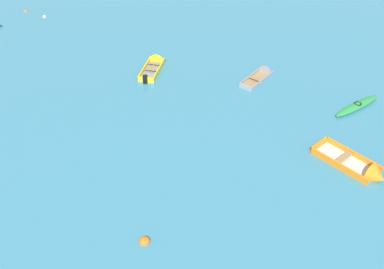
# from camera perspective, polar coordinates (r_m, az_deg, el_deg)

# --- Properties ---
(kayak_green_near_camera) EXTENTS (3.12, 2.90, 0.35)m
(kayak_green_near_camera) POSITION_cam_1_polar(r_m,az_deg,el_deg) (28.26, 20.01, 3.41)
(kayak_green_near_camera) COLOR #288C3D
(kayak_green_near_camera) RESTS_ON ground_plane
(rowboat_orange_outer_left) EXTENTS (3.62, 3.43, 1.25)m
(rowboat_orange_outer_left) POSITION_cam_1_polar(r_m,az_deg,el_deg) (23.62, 20.82, -4.27)
(rowboat_orange_outer_left) COLOR beige
(rowboat_orange_outer_left) RESTS_ON ground_plane
(rowboat_grey_back_row_left) EXTENTS (2.34, 3.07, 0.86)m
(rowboat_grey_back_row_left) POSITION_cam_1_polar(r_m,az_deg,el_deg) (30.17, 8.92, 7.54)
(rowboat_grey_back_row_left) COLOR #99754C
(rowboat_grey_back_row_left) RESTS_ON ground_plane
(rowboat_yellow_distant_center) EXTENTS (1.32, 3.50, 0.94)m
(rowboat_yellow_distant_center) POSITION_cam_1_polar(r_m,az_deg,el_deg) (30.96, -4.65, 8.79)
(rowboat_yellow_distant_center) COLOR gray
(rowboat_yellow_distant_center) RESTS_ON ground_plane
(mooring_buoy_central) EXTENTS (0.48, 0.48, 0.48)m
(mooring_buoy_central) POSITION_cam_1_polar(r_m,az_deg,el_deg) (19.40, -5.94, -13.23)
(mooring_buoy_central) COLOR orange
(mooring_buoy_central) RESTS_ON ground_plane
(mooring_buoy_between_boats_left) EXTENTS (0.28, 0.28, 0.28)m
(mooring_buoy_between_boats_left) POSITION_cam_1_polar(r_m,az_deg,el_deg) (41.82, -20.10, 14.27)
(mooring_buoy_between_boats_left) COLOR orange
(mooring_buoy_between_boats_left) RESTS_ON ground_plane
(mooring_buoy_near_foreground) EXTENTS (0.29, 0.29, 0.29)m
(mooring_buoy_near_foreground) POSITION_cam_1_polar(r_m,az_deg,el_deg) (40.27, -18.01, 13.85)
(mooring_buoy_near_foreground) COLOR silver
(mooring_buoy_near_foreground) RESTS_ON ground_plane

